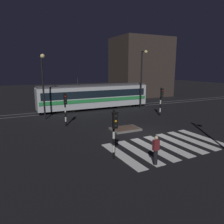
% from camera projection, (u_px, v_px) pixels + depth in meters
% --- Properties ---
extents(ground_plane, '(120.00, 120.00, 0.00)m').
position_uv_depth(ground_plane, '(143.00, 134.00, 17.79)').
color(ground_plane, black).
extents(rail_near, '(80.00, 0.12, 0.03)m').
position_uv_depth(rail_near, '(94.00, 110.00, 27.78)').
color(rail_near, '#59595E').
rests_on(rail_near, ground).
extents(rail_far, '(80.00, 0.12, 0.03)m').
position_uv_depth(rail_far, '(90.00, 108.00, 29.05)').
color(rail_far, '#59595E').
rests_on(rail_far, ground).
extents(crosswalk_zebra, '(8.28, 4.94, 0.02)m').
position_uv_depth(crosswalk_zebra, '(167.00, 146.00, 15.10)').
color(crosswalk_zebra, silver).
rests_on(crosswalk_zebra, ground).
extents(traffic_island, '(2.48, 1.73, 0.18)m').
position_uv_depth(traffic_island, '(125.00, 129.00, 18.92)').
color(traffic_island, slate).
rests_on(traffic_island, ground).
extents(traffic_light_corner_far_right, '(0.36, 0.42, 3.24)m').
position_uv_depth(traffic_light_corner_far_right, '(161.00, 98.00, 23.96)').
color(traffic_light_corner_far_right, black).
rests_on(traffic_light_corner_far_right, ground).
extents(traffic_light_corner_far_left, '(0.36, 0.42, 3.18)m').
position_uv_depth(traffic_light_corner_far_left, '(65.00, 105.00, 19.63)').
color(traffic_light_corner_far_left, black).
rests_on(traffic_light_corner_far_left, ground).
extents(traffic_light_corner_near_left, '(0.36, 0.42, 3.01)m').
position_uv_depth(traffic_light_corner_near_left, '(114.00, 128.00, 12.46)').
color(traffic_light_corner_near_left, black).
rests_on(traffic_light_corner_near_left, ground).
extents(street_lamp_trackside_right, '(0.44, 1.21, 7.60)m').
position_uv_depth(street_lamp_trackside_right, '(142.00, 73.00, 27.99)').
color(street_lamp_trackside_right, black).
rests_on(street_lamp_trackside_right, ground).
extents(street_lamp_trackside_left, '(0.44, 1.21, 6.75)m').
position_uv_depth(street_lamp_trackside_left, '(43.00, 79.00, 21.76)').
color(street_lamp_trackside_left, black).
rests_on(street_lamp_trackside_left, ground).
extents(tram, '(14.87, 2.58, 4.15)m').
position_uv_depth(tram, '(94.00, 96.00, 28.20)').
color(tram, silver).
rests_on(tram, ground).
extents(pedestrian_waiting_at_kerb, '(0.36, 0.24, 1.71)m').
position_uv_depth(pedestrian_waiting_at_kerb, '(156.00, 150.00, 11.97)').
color(pedestrian_waiting_at_kerb, black).
rests_on(pedestrian_waiting_at_kerb, ground).
extents(building_backdrop, '(10.18, 8.00, 11.01)m').
position_uv_depth(building_backdrop, '(141.00, 67.00, 41.38)').
color(building_backdrop, '#382D28').
rests_on(building_backdrop, ground).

